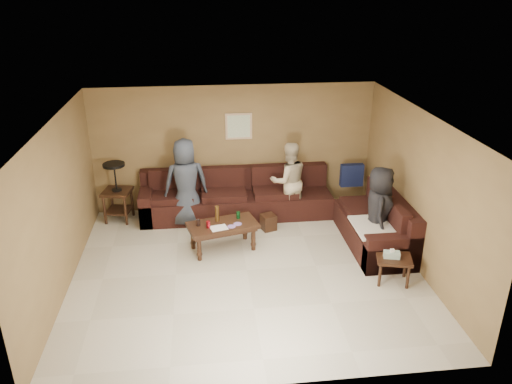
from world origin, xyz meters
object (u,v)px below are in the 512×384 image
at_px(coffee_table, 222,228).
at_px(person_middle, 289,181).
at_px(sectional_sofa, 282,210).
at_px(side_table_right, 393,260).
at_px(person_right, 378,211).
at_px(waste_bin, 268,222).
at_px(end_table_left, 117,191).
at_px(person_left, 186,183).

distance_m(coffee_table, person_middle, 1.79).
distance_m(sectional_sofa, side_table_right, 2.52).
bearing_deg(person_right, waste_bin, 75.79).
distance_m(end_table_left, person_left, 1.38).
distance_m(person_left, person_right, 3.52).
bearing_deg(waste_bin, person_left, 164.02).
height_order(sectional_sofa, side_table_right, sectional_sofa).
bearing_deg(sectional_sofa, end_table_left, 169.14).
xyz_separation_m(end_table_left, person_middle, (3.28, -0.25, 0.16)).
distance_m(side_table_right, person_right, 1.02).
distance_m(end_table_left, side_table_right, 5.23).
distance_m(person_middle, person_right, 1.96).
bearing_deg(side_table_right, person_middle, 116.21).
bearing_deg(side_table_right, person_right, 86.87).
height_order(end_table_left, person_left, person_left).
bearing_deg(coffee_table, person_right, -8.19).
height_order(waste_bin, person_left, person_left).
height_order(coffee_table, end_table_left, end_table_left).
bearing_deg(waste_bin, sectional_sofa, 28.06).
bearing_deg(person_right, sectional_sofa, 67.62).
height_order(person_middle, person_right, person_right).
distance_m(sectional_sofa, person_left, 1.86).
relative_size(side_table_right, waste_bin, 2.05).
bearing_deg(person_right, side_table_right, -166.69).
xyz_separation_m(coffee_table, end_table_left, (-1.94, 1.38, 0.19)).
distance_m(end_table_left, person_middle, 3.29).
relative_size(end_table_left, person_right, 0.75).
bearing_deg(side_table_right, person_left, 142.95).
relative_size(person_left, person_middle, 1.10).
height_order(sectional_sofa, end_table_left, end_table_left).
xyz_separation_m(sectional_sofa, side_table_right, (1.39, -2.10, 0.05)).
bearing_deg(end_table_left, coffee_table, -35.42).
bearing_deg(person_middle, sectional_sofa, 53.11).
bearing_deg(waste_bin, side_table_right, -49.66).
height_order(sectional_sofa, person_right, person_right).
relative_size(person_middle, person_right, 0.99).
height_order(sectional_sofa, coffee_table, sectional_sofa).
xyz_separation_m(coffee_table, person_left, (-0.61, 1.07, 0.43)).
bearing_deg(coffee_table, person_left, 119.77).
bearing_deg(person_right, person_middle, 56.28).
bearing_deg(person_left, person_middle, 173.67).
bearing_deg(person_left, end_table_left, -21.24).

